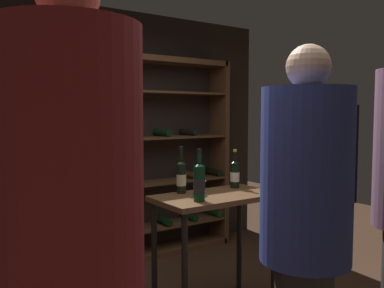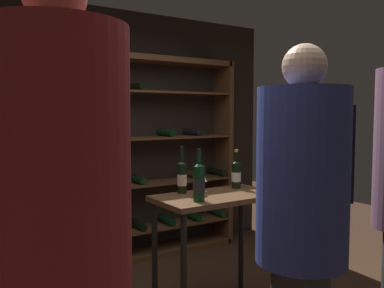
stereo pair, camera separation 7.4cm
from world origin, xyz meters
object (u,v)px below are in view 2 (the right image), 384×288
wine_bottle_black_capsule (236,174)px  person_guest_khaki (61,253)px  wine_bottle_green_slim (182,177)px  wine_glass_stemmed_right (203,179)px  tasting_table (216,213)px  wine_glass_stemmed_left (199,183)px  person_bystander_dark_jacket (302,216)px  wine_bottle_amber_reserve (199,182)px  wine_rack (86,163)px

wine_bottle_black_capsule → person_guest_khaki: bearing=-143.2°
wine_bottle_green_slim → wine_glass_stemmed_right: (0.18, -0.03, -0.03)m
tasting_table → person_guest_khaki: person_guest_khaki is taller
wine_glass_stemmed_right → wine_glass_stemmed_left: size_ratio=1.06×
person_bystander_dark_jacket → person_guest_khaki: (-1.23, -0.11, 0.07)m
wine_bottle_black_capsule → wine_glass_stemmed_left: bearing=-169.7°
wine_bottle_amber_reserve → wine_glass_stemmed_right: size_ratio=2.72×
wine_rack → person_guest_khaki: bearing=-110.3°
wine_rack → wine_glass_stemmed_left: (0.41, -1.40, -0.04)m
tasting_table → person_bystander_dark_jacket: (-0.29, -1.12, 0.25)m
wine_glass_stemmed_left → person_guest_khaki: bearing=-137.3°
wine_glass_stemmed_left → tasting_table: bearing=-26.8°
wine_rack → person_bystander_dark_jacket: bearing=-84.7°
person_guest_khaki → wine_glass_stemmed_right: (1.52, 1.40, -0.08)m
tasting_table → person_guest_khaki: (-1.53, -1.23, 0.32)m
person_guest_khaki → wine_bottle_green_slim: 1.96m
tasting_table → wine_bottle_black_capsule: size_ratio=2.94×
wine_bottle_amber_reserve → wine_glass_stemmed_left: wine_bottle_amber_reserve is taller
person_bystander_dark_jacket → person_guest_khaki: 1.24m
person_guest_khaki → wine_rack: bearing=26.2°
wine_bottle_black_capsule → wine_bottle_amber_reserve: wine_bottle_amber_reserve is taller
wine_bottle_amber_reserve → person_bystander_dark_jacket: bearing=-92.5°
person_bystander_dark_jacket → wine_bottle_green_slim: 1.32m
person_guest_khaki → wine_bottle_green_slim: person_guest_khaki is taller
person_bystander_dark_jacket → wine_glass_stemmed_left: bearing=139.0°
wine_rack → wine_glass_stemmed_right: size_ratio=24.82×
wine_rack → person_bystander_dark_jacket: wine_rack is taller
wine_bottle_amber_reserve → person_guest_khaki: bearing=-139.2°
wine_rack → wine_bottle_amber_reserve: 1.62m
person_guest_khaki → wine_bottle_black_capsule: 2.30m
wine_rack → wine_glass_stemmed_left: wine_rack is taller
wine_bottle_black_capsule → wine_bottle_amber_reserve: (-0.56, -0.27, 0.02)m
person_bystander_dark_jacket → wine_bottle_black_capsule: 1.40m
tasting_table → wine_glass_stemmed_left: bearing=153.2°
wine_bottle_green_slim → wine_bottle_amber_reserve: bearing=-100.5°
wine_bottle_amber_reserve → wine_glass_stemmed_left: (0.13, 0.19, -0.05)m
wine_bottle_amber_reserve → wine_glass_stemmed_right: 0.39m
wine_rack → person_guest_khaki: size_ratio=1.69×
wine_rack → wine_bottle_green_slim: 1.31m
tasting_table → wine_bottle_green_slim: wine_bottle_green_slim is taller
wine_bottle_black_capsule → wine_bottle_green_slim: size_ratio=0.88×
wine_rack → person_bystander_dark_jacket: 2.59m
wine_rack → wine_bottle_green_slim: size_ratio=9.29×
wine_bottle_black_capsule → wine_glass_stemmed_left: size_ratio=2.50×
wine_bottle_black_capsule → wine_glass_stemmed_left: (-0.43, -0.08, -0.03)m
wine_bottle_green_slim → person_bystander_dark_jacket: bearing=-94.5°
person_bystander_dark_jacket → wine_bottle_amber_reserve: size_ratio=5.08×
wine_glass_stemmed_right → person_guest_khaki: bearing=-137.3°
tasting_table → wine_glass_stemmed_left: size_ratio=7.33×
wine_glass_stemmed_left → person_bystander_dark_jacket: bearing=-98.3°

